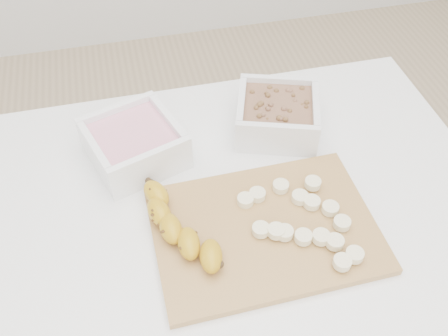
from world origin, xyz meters
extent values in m
cube|color=white|center=(0.00, 0.00, 0.73)|extent=(1.00, 0.70, 0.04)
cylinder|color=white|center=(-0.44, 0.29, 0.35)|extent=(0.05, 0.05, 0.71)
cylinder|color=white|center=(0.44, 0.29, 0.35)|extent=(0.05, 0.05, 0.71)
cube|color=white|center=(-0.15, 0.15, 0.79)|extent=(0.21, 0.21, 0.08)
cube|color=pink|center=(-0.15, 0.15, 0.79)|extent=(0.18, 0.18, 0.04)
cube|color=white|center=(0.15, 0.17, 0.79)|extent=(0.21, 0.21, 0.08)
cube|color=brown|center=(0.15, 0.17, 0.79)|extent=(0.17, 0.17, 0.04)
cube|color=#BC8849|center=(0.05, -0.08, 0.76)|extent=(0.39, 0.28, 0.01)
cylinder|color=#F4E7B6|center=(0.03, -0.02, 0.77)|extent=(0.03, 0.03, 0.01)
cylinder|color=#F4E7B6|center=(0.05, -0.01, 0.77)|extent=(0.03, 0.03, 0.01)
cylinder|color=#F4E7B6|center=(0.10, -0.01, 0.77)|extent=(0.03, 0.03, 0.01)
cylinder|color=#F4E7B6|center=(0.12, -0.04, 0.77)|extent=(0.03, 0.03, 0.01)
cylinder|color=#F4E7B6|center=(0.14, -0.06, 0.77)|extent=(0.03, 0.03, 0.01)
cylinder|color=#F4E7B6|center=(0.17, -0.08, 0.77)|extent=(0.03, 0.03, 0.01)
cylinder|color=#F4E7B6|center=(0.17, -0.11, 0.77)|extent=(0.03, 0.03, 0.01)
cylinder|color=#F4E7B6|center=(0.04, -0.09, 0.77)|extent=(0.03, 0.03, 0.01)
cylinder|color=#F4E7B6|center=(0.07, -0.11, 0.78)|extent=(0.03, 0.03, 0.01)
cylinder|color=#F4E7B6|center=(0.10, -0.12, 0.78)|extent=(0.03, 0.03, 0.01)
cylinder|color=#F4E7B6|center=(0.13, -0.13, 0.78)|extent=(0.03, 0.03, 0.01)
cylinder|color=#F4E7B6|center=(0.15, -0.15, 0.78)|extent=(0.03, 0.03, 0.01)
cylinder|color=#F4E7B6|center=(0.17, -0.18, 0.78)|extent=(0.03, 0.03, 0.01)
cylinder|color=#F4E7B6|center=(0.14, -0.18, 0.78)|extent=(0.03, 0.03, 0.01)
cylinder|color=#F4E7B6|center=(0.16, -0.02, 0.78)|extent=(0.03, 0.03, 0.01)
cylinder|color=#F4E7B6|center=(0.06, -0.10, 0.78)|extent=(0.03, 0.03, 0.01)
camera|label=1|loc=(-0.14, -0.56, 1.47)|focal=40.00mm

